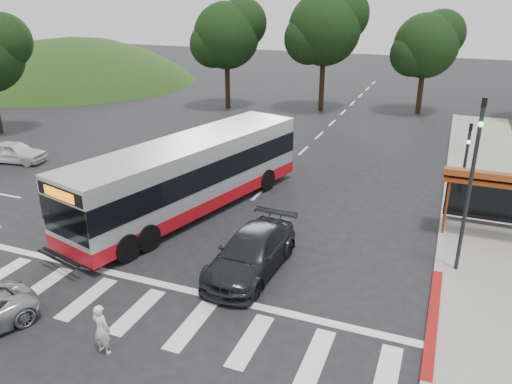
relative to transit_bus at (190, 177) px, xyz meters
The scene contains 16 objects.
ground 3.99m from the transit_bus, 51.96° to the right, with size 140.00×140.00×0.00m, color black.
sidewalk_east 14.29m from the transit_bus, 21.31° to the left, with size 4.00×40.00×0.12m, color gray.
curb_east 12.46m from the transit_bus, 24.68° to the left, with size 0.30×40.00×0.15m, color #9E9991.
curb_east_red 12.33m from the transit_bus, 23.34° to the right, with size 0.32×6.00×0.15m, color maroon.
hillside_nw 40.34m from the transit_bus, 137.63° to the left, with size 44.00×44.00×10.00m, color #193E13.
crosswalk_ladder 8.33m from the transit_bus, 74.17° to the right, with size 18.00×2.60×0.01m, color silver.
bus_shelter 13.23m from the transit_bus, ahead, with size 4.20×1.60×2.86m.
traffic_signal_ne_tall 12.10m from the transit_bus, ahead, with size 0.18×0.37×6.50m.
traffic_signal_ne_short 13.13m from the transit_bus, 25.54° to the left, with size 0.18×0.37×4.00m.
tree_north_a 23.81m from the transit_bus, 89.24° to the left, with size 6.60×6.15×10.17m.
tree_north_b 26.84m from the transit_bus, 71.79° to the left, with size 5.72×5.33×8.43m.
tree_north_c 23.04m from the transit_bus, 109.94° to the left, with size 6.16×5.74×9.30m.
transit_bus is the anchor object (origin of this frame).
pedestrian 10.19m from the transit_bus, 75.91° to the right, with size 0.58×0.38×1.59m, color white.
dark_sedan 6.32m from the transit_bus, 40.90° to the right, with size 2.12×5.21×1.51m, color black.
west_car_white 13.71m from the transit_bus, 169.68° to the left, with size 1.53×3.80×1.29m, color silver.
Camera 1 is at (8.62, -16.23, 9.69)m, focal length 35.00 mm.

